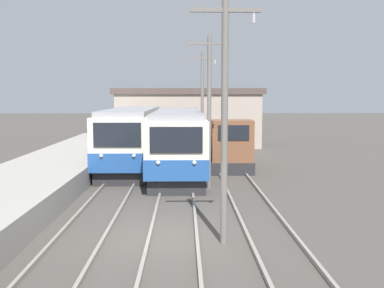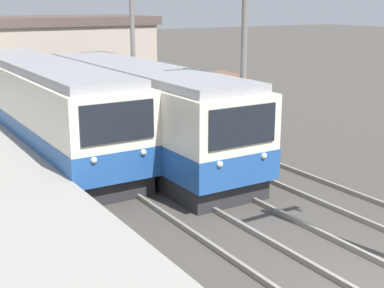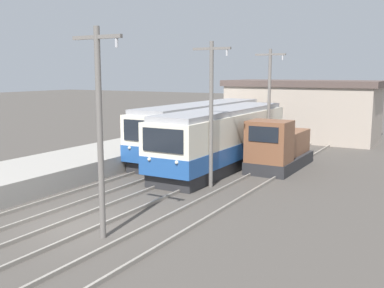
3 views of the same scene
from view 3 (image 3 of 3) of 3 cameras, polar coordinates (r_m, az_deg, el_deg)
name	(u,v)px [view 3 (image 3 of 3)]	position (r m, az deg, el deg)	size (l,w,h in m)	color
ground_plane	(77,225)	(17.47, -14.42, -9.95)	(200.00, 200.00, 0.00)	#47423D
track_left	(29,213)	(19.28, -20.04, -8.18)	(1.54, 60.00, 0.14)	gray
track_center	(81,224)	(17.31, -13.94, -9.86)	(1.54, 60.00, 0.14)	gray
track_right	(147,239)	(15.49, -5.71, -11.91)	(1.54, 60.00, 0.14)	gray
commuter_train_left	(202,132)	(30.13, 1.28, 1.54)	(2.84, 13.91, 3.58)	#28282B
commuter_train_center	(224,140)	(26.71, 4.05, 0.50)	(2.84, 13.20, 3.52)	#28282B
shunting_locomotive	(279,149)	(26.77, 10.97, -0.57)	(2.40, 5.85, 3.00)	#28282B
catenary_mast_near	(100,126)	(15.12, -11.63, 2.25)	(2.00, 0.20, 7.08)	slate
catenary_mast_mid	(211,109)	(21.75, 2.47, 4.44)	(2.00, 0.20, 7.08)	slate
catenary_mast_far	(269,100)	(29.08, 9.78, 5.48)	(2.00, 0.20, 7.08)	slate
station_building	(303,110)	(39.37, 13.86, 4.27)	(12.60, 6.30, 4.97)	#AD9E8E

